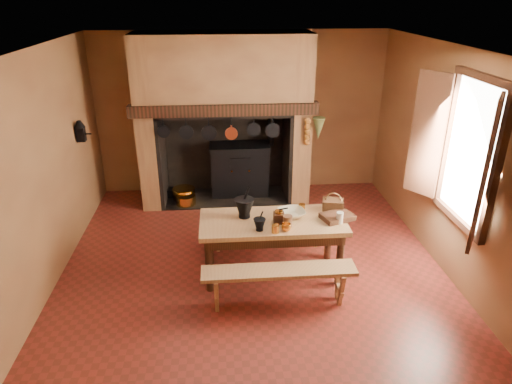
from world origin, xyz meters
TOP-DOWN VIEW (x-y plane):
  - floor at (0.00, 0.00)m, footprint 5.50×5.50m
  - ceiling at (0.00, 0.00)m, footprint 5.50×5.50m
  - back_wall at (0.00, 2.75)m, footprint 5.00×0.02m
  - wall_left at (-2.50, 0.00)m, footprint 0.02×5.50m
  - wall_right at (2.50, 0.00)m, footprint 0.02×5.50m
  - wall_front at (0.00, -2.75)m, footprint 5.00×0.02m
  - chimney_breast at (-0.30, 2.31)m, footprint 2.95×0.96m
  - iron_range at (-0.04, 2.45)m, footprint 1.12×0.55m
  - hearth_pans at (-1.05, 2.22)m, footprint 0.51×0.62m
  - hanging_pans at (-0.34, 1.81)m, footprint 1.92×0.29m
  - onion_string at (1.00, 1.79)m, footprint 0.12×0.10m
  - herb_bunch at (1.18, 1.79)m, footprint 0.20×0.20m
  - window at (2.35, -0.40)m, footprint 0.39×1.75m
  - wall_coffee_mill at (-2.42, 1.55)m, footprint 0.23×0.16m
  - work_table at (0.24, -0.12)m, footprint 1.80×0.80m
  - bench_front at (0.24, -0.78)m, footprint 1.76×0.31m
  - bench_back at (0.24, 0.55)m, footprint 1.72×0.30m
  - mortar_large at (-0.11, -0.01)m, footprint 0.25×0.25m
  - mortar_small at (0.05, -0.37)m, footprint 0.15×0.15m
  - coffee_grinder at (0.31, -0.19)m, footprint 0.18×0.14m
  - brass_mug_a at (0.23, -0.44)m, footprint 0.10×0.10m
  - brass_mug_b at (0.64, 0.11)m, footprint 0.09×0.09m
  - mixing_bowl at (0.49, -0.04)m, footprint 0.40×0.40m
  - stoneware_crock at (0.40, -0.30)m, footprint 0.15×0.15m
  - glass_jar at (1.04, -0.27)m, footprint 0.11×0.11m
  - wicker_basket at (1.04, 0.09)m, footprint 0.30×0.24m
  - wooden_tray at (1.04, -0.16)m, footprint 0.45×0.38m
  - brass_cup at (0.37, -0.41)m, footprint 0.14×0.14m

SIDE VIEW (x-z plane):
  - floor at x=0.00m, z-range 0.00..0.00m
  - hearth_pans at x=-1.05m, z-range -0.01..0.19m
  - bench_back at x=0.24m, z-range 0.12..0.60m
  - bench_front at x=0.24m, z-range 0.12..0.62m
  - iron_range at x=-0.04m, z-range -0.32..1.28m
  - work_table at x=0.24m, z-range 0.27..1.05m
  - wooden_tray at x=1.04m, z-range 0.78..0.85m
  - mixing_bowl at x=0.49m, z-range 0.78..0.86m
  - brass_cup at x=0.37m, z-range 0.78..0.87m
  - brass_mug_b at x=0.64m, z-range 0.78..0.87m
  - brass_mug_a at x=0.23m, z-range 0.78..0.88m
  - stoneware_crock at x=0.40m, z-range 0.78..0.92m
  - glass_jar at x=1.04m, z-range 0.78..0.93m
  - coffee_grinder at x=0.31m, z-range 0.76..0.96m
  - wicker_basket at x=1.04m, z-range 0.74..0.99m
  - mortar_small at x=0.05m, z-range 0.74..0.99m
  - mortar_large at x=-0.11m, z-range 0.71..1.13m
  - onion_string at x=1.00m, z-range 1.10..1.56m
  - hanging_pans at x=-0.34m, z-range 1.23..1.50m
  - herb_bunch at x=1.18m, z-range 1.21..1.56m
  - back_wall at x=0.00m, z-range 0.00..2.80m
  - wall_left at x=-2.50m, z-range 0.00..2.80m
  - wall_right at x=2.50m, z-range 0.00..2.80m
  - wall_front at x=0.00m, z-range 0.00..2.80m
  - wall_coffee_mill at x=-2.42m, z-range 1.36..1.67m
  - window at x=2.35m, z-range 0.82..2.58m
  - chimney_breast at x=-0.30m, z-range 0.41..3.21m
  - ceiling at x=0.00m, z-range 2.80..2.80m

